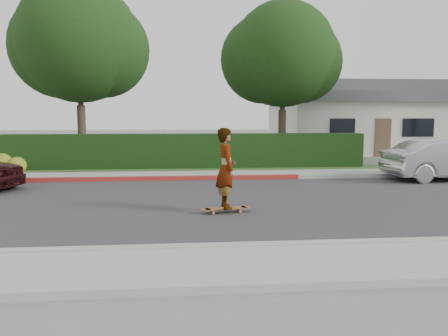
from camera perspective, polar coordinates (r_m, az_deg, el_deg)
The scene contains 16 objects.
ground at distance 11.71m, azimuth 9.94°, elevation -4.36°, with size 120.00×120.00×0.00m, color slate.
road at distance 11.70m, azimuth 9.95°, elevation -4.34°, with size 60.00×8.00×0.01m, color #2D2D30.
curb_near at distance 7.91m, azimuth 17.77°, elevation -9.50°, with size 60.00×0.20×0.15m, color #9E9E99.
sidewalk_near at distance 7.14m, azimuth 20.61°, elevation -11.54°, with size 60.00×1.60×0.12m, color gray.
curb_far at distance 15.63m, azimuth 6.06°, elevation -1.20°, with size 60.00×0.20×0.15m, color #9E9E99.
curb_red_section at distance 15.47m, azimuth -12.44°, elevation -1.40°, with size 12.00×0.21×0.15m, color maroon.
sidewalk_far at distance 16.51m, azimuth 5.46°, elevation -0.81°, with size 60.00×1.60×0.12m, color gray.
planting_strip at distance 18.07m, azimuth 4.53°, elevation -0.17°, with size 60.00×1.60×0.10m, color #2D4C1E.
hedge at distance 18.34m, azimuth -5.05°, elevation 2.13°, with size 15.00×1.00×1.50m, color black.
flowering_shrub at distance 19.24m, azimuth -26.40°, elevation 0.41°, with size 1.40×1.00×0.90m.
tree_left at distance 20.50m, azimuth -18.38°, elevation 14.96°, with size 5.99×5.21×8.00m.
tree_center at distance 20.93m, azimuth 7.57°, elevation 14.07°, with size 5.66×4.84×7.44m.
house at distance 29.23m, azimuth 17.12°, elevation 6.25°, with size 10.60×8.60×4.30m.
skateboard at distance 10.19m, azimuth 0.25°, elevation -5.34°, with size 1.23×0.45×0.11m.
skateboarder at distance 10.03m, azimuth 0.25°, elevation -0.04°, with size 0.68×0.45×1.86m, color white.
car_silver at distance 17.19m, azimuth 27.19°, elevation 0.99°, with size 1.54×4.40×1.45m, color #B4B6BC.
Camera 1 is at (-3.02, -11.08, 2.26)m, focal length 35.00 mm.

